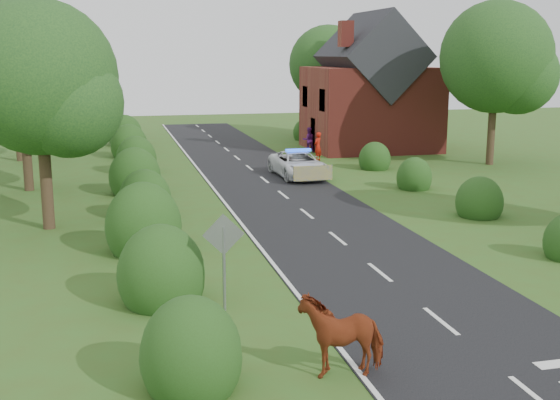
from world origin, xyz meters
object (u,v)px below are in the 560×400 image
object	(u,v)px
road_sign	(224,248)
pedestrian_purple	(309,140)
cow	(341,338)
pedestrian_red	(318,146)
police_van	(298,164)

from	to	relation	value
road_sign	pedestrian_purple	bearing A→B (deg)	69.86
cow	pedestrian_red	xyz separation A→B (m)	(7.81, 27.75, 0.18)
police_van	pedestrian_purple	distance (m)	9.40
police_van	pedestrian_purple	size ratio (longest dim) A/B	3.01
road_sign	cow	world-z (taller)	road_sign
pedestrian_red	police_van	bearing A→B (deg)	19.02
pedestrian_red	pedestrian_purple	bearing A→B (deg)	-141.54
cow	police_van	distance (m)	23.05
pedestrian_red	road_sign	bearing A→B (deg)	23.70
police_van	pedestrian_red	bearing A→B (deg)	61.12
police_van	road_sign	bearing A→B (deg)	-112.79
road_sign	pedestrian_red	distance (m)	25.68
pedestrian_red	pedestrian_purple	xyz separation A→B (m)	(0.45, 3.58, -0.04)
pedestrian_purple	pedestrian_red	bearing A→B (deg)	84.54
cow	police_van	bearing A→B (deg)	169.77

